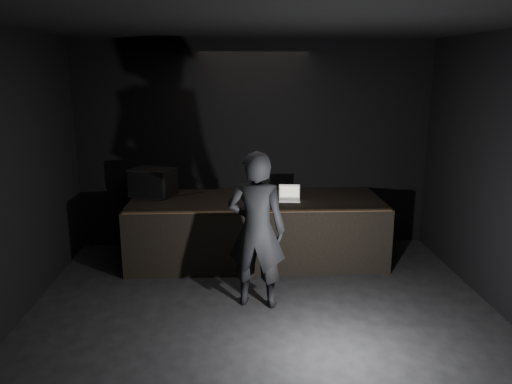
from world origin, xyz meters
The scene contains 11 objects.
ground centered at (0.00, 0.00, 0.00)m, with size 7.00×7.00×0.00m, color black.
room_walls centered at (0.00, 0.00, 2.02)m, with size 6.10×7.10×3.52m.
stage_riser centered at (0.00, 2.73, 0.50)m, with size 4.00×1.50×1.00m, color black.
riser_lip centered at (0.00, 2.02, 1.01)m, with size 3.92×0.10×0.01m, color brown.
stage_monitor centered at (-1.67, 3.05, 1.23)m, with size 0.81×0.71×0.45m.
cable centered at (-1.24, 3.03, 1.01)m, with size 0.02×0.02×0.85m, color black.
laptop centered at (0.53, 2.68, 1.06)m, with size 0.36×0.33×0.23m.
beer_can centered at (-0.19, 2.24, 1.08)m, with size 0.07×0.07×0.16m.
plastic_cup centered at (0.08, 2.93, 1.05)m, with size 0.08×0.08×0.10m, color white.
wii_remote centered at (0.01, 2.08, 1.01)m, with size 0.04×0.16×0.03m, color white.
person centered at (-0.07, 1.10, 1.02)m, with size 0.75×0.49×2.05m, color black.
Camera 1 is at (-0.35, -4.94, 3.01)m, focal length 35.00 mm.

